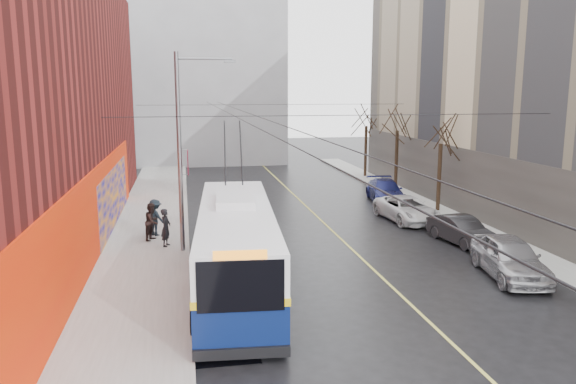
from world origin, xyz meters
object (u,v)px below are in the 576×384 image
at_px(parked_car_d, 385,191).
at_px(tree_mid, 398,120).
at_px(trolleybus, 236,245).
at_px(tree_near, 441,131).
at_px(parked_car_b, 461,230).
at_px(streetlight_pole, 183,148).
at_px(pedestrian_c, 155,217).
at_px(pedestrian_a, 166,227).
at_px(pedestrian_b, 152,222).
at_px(following_car, 240,206).
at_px(parked_car_a, 510,257).
at_px(parked_car_c, 407,209).
at_px(tree_far, 366,117).

bearing_deg(parked_car_d, tree_mid, 67.69).
height_order(trolleybus, parked_car_d, trolleybus).
height_order(tree_near, trolleybus, tree_near).
bearing_deg(parked_car_b, streetlight_pole, 167.90).
xyz_separation_m(trolleybus, pedestrian_c, (-3.34, 7.87, -0.58)).
bearing_deg(pedestrian_a, pedestrian_b, 47.75).
distance_m(following_car, pedestrian_a, 7.38).
relative_size(parked_car_a, pedestrian_b, 2.62).
xyz_separation_m(parked_car_a, parked_car_c, (-0.24, 9.95, -0.13)).
bearing_deg(tree_near, tree_far, 90.00).
relative_size(tree_near, pedestrian_c, 3.48).
bearing_deg(pedestrian_a, parked_car_c, -57.15).
relative_size(tree_mid, trolleybus, 0.53).
bearing_deg(parked_car_b, pedestrian_b, 160.31).
height_order(parked_car_b, parked_car_d, parked_car_d).
distance_m(parked_car_b, parked_car_c, 5.07).
xyz_separation_m(trolleybus, parked_car_c, (10.55, 9.13, -0.96)).
bearing_deg(parked_car_a, trolleybus, -174.48).
xyz_separation_m(parked_car_a, parked_car_b, (0.50, 4.94, -0.15)).
xyz_separation_m(pedestrian_b, pedestrian_c, (0.10, 0.87, 0.00)).
bearing_deg(parked_car_c, following_car, 158.69).
bearing_deg(parked_car_d, trolleybus, -118.79).
bearing_deg(tree_far, parked_car_b, -95.49).
distance_m(parked_car_b, following_car, 12.64).
xyz_separation_m(parked_car_c, pedestrian_a, (-13.31, -3.36, 0.35)).
height_order(parked_car_c, pedestrian_b, pedestrian_b).
bearing_deg(tree_mid, tree_far, 90.00).
xyz_separation_m(parked_car_a, following_car, (-9.46, 12.72, -0.15)).
height_order(tree_mid, pedestrian_a, tree_mid).
bearing_deg(tree_far, parked_car_d, -100.99).
bearing_deg(pedestrian_b, parked_car_a, -95.43).
relative_size(tree_mid, parked_car_b, 1.64).
relative_size(tree_mid, parked_car_a, 1.39).
distance_m(trolleybus, parked_car_b, 12.06).
distance_m(streetlight_pole, pedestrian_a, 4.01).
distance_m(trolleybus, parked_car_a, 10.86).
bearing_deg(streetlight_pole, pedestrian_c, 116.81).
height_order(streetlight_pole, trolleybus, streetlight_pole).
bearing_deg(following_car, tree_mid, 36.06).
relative_size(streetlight_pole, pedestrian_c, 4.89).
bearing_deg(streetlight_pole, pedestrian_a, 136.93).
height_order(pedestrian_b, pedestrian_c, pedestrian_c).
relative_size(tree_far, following_car, 1.67).
height_order(streetlight_pole, pedestrian_b, streetlight_pole).
height_order(following_car, pedestrian_a, pedestrian_a).
relative_size(tree_near, parked_car_b, 1.58).
xyz_separation_m(tree_mid, pedestrian_b, (-16.74, -10.91, -4.18)).
distance_m(tree_mid, tree_far, 7.00).
height_order(tree_far, parked_car_d, tree_far).
xyz_separation_m(tree_near, parked_car_c, (-2.74, -1.79, -4.29)).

